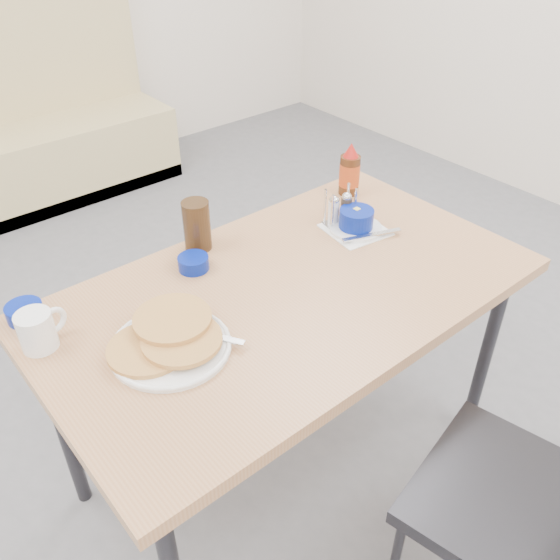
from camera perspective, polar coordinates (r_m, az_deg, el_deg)
ground at (r=2.11m, az=5.40°, el=-20.85°), size 6.00×6.00×0.00m
booth_bench at (r=3.91m, az=-24.71°, el=11.58°), size 1.90×0.56×1.22m
dining_table at (r=1.71m, az=0.83°, el=-2.42°), size 1.40×0.80×0.76m
diner_chair at (r=1.56m, az=25.23°, el=-18.56°), size 0.53×0.53×0.98m
pancake_plate at (r=1.49m, az=-10.62°, el=-5.78°), size 0.30×0.30×0.05m
coffee_mug at (r=1.56m, az=-22.26°, el=-4.44°), size 0.13×0.09×0.10m
grits_setting at (r=1.93m, az=7.35°, el=5.58°), size 0.21×0.22×0.08m
creamer_bowl at (r=1.69m, az=-23.36°, el=-2.88°), size 0.10×0.10×0.04m
butter_bowl at (r=1.75m, az=-8.33°, el=1.62°), size 0.09×0.09×0.04m
amber_tumbler at (r=1.82m, az=-8.01°, el=5.23°), size 0.10×0.10×0.16m
condiment_caddy at (r=1.95m, az=5.77°, el=6.57°), size 0.11×0.08×0.13m
syrup_bottle at (r=2.13m, az=6.71°, el=10.28°), size 0.07×0.07×0.19m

